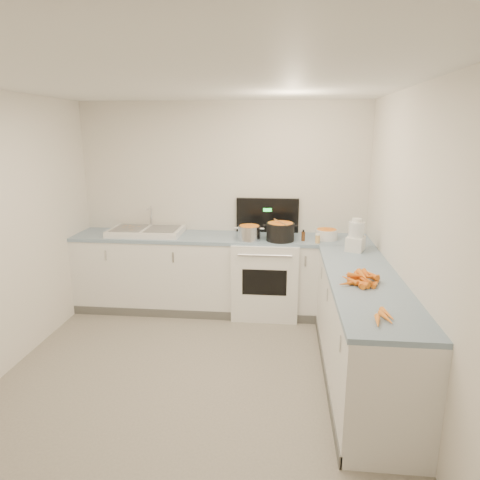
# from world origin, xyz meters

# --- Properties ---
(floor) EXTENTS (3.50, 4.00, 0.00)m
(floor) POSITION_xyz_m (0.00, 0.00, 0.00)
(floor) COLOR gray
(floor) RESTS_ON ground
(ceiling) EXTENTS (3.50, 4.00, 0.00)m
(ceiling) POSITION_xyz_m (0.00, 0.00, 2.50)
(ceiling) COLOR silver
(ceiling) RESTS_ON ground
(wall_back) EXTENTS (3.50, 0.00, 2.50)m
(wall_back) POSITION_xyz_m (0.00, 2.00, 1.25)
(wall_back) COLOR silver
(wall_back) RESTS_ON ground
(wall_front) EXTENTS (3.50, 0.00, 2.50)m
(wall_front) POSITION_xyz_m (0.00, -2.00, 1.25)
(wall_front) COLOR silver
(wall_front) RESTS_ON ground
(wall_right) EXTENTS (0.00, 4.00, 2.50)m
(wall_right) POSITION_xyz_m (1.75, 0.00, 1.25)
(wall_right) COLOR silver
(wall_right) RESTS_ON ground
(counter_back) EXTENTS (3.50, 0.62, 0.94)m
(counter_back) POSITION_xyz_m (0.00, 1.70, 0.47)
(counter_back) COLOR white
(counter_back) RESTS_ON ground
(counter_right) EXTENTS (0.62, 2.20, 0.94)m
(counter_right) POSITION_xyz_m (1.45, 0.30, 0.47)
(counter_right) COLOR white
(counter_right) RESTS_ON ground
(stove) EXTENTS (0.76, 0.65, 1.36)m
(stove) POSITION_xyz_m (0.55, 1.69, 0.47)
(stove) COLOR white
(stove) RESTS_ON ground
(sink) EXTENTS (0.86, 0.52, 0.31)m
(sink) POSITION_xyz_m (-0.90, 1.70, 0.98)
(sink) COLOR white
(sink) RESTS_ON counter_back
(steel_pot) EXTENTS (0.27, 0.27, 0.19)m
(steel_pot) POSITION_xyz_m (0.36, 1.54, 1.01)
(steel_pot) COLOR silver
(steel_pot) RESTS_ON stove
(black_pot) EXTENTS (0.39, 0.39, 0.22)m
(black_pot) POSITION_xyz_m (0.71, 1.55, 1.03)
(black_pot) COLOR black
(black_pot) RESTS_ON stove
(wooden_spoon) EXTENTS (0.16, 0.34, 0.02)m
(wooden_spoon) POSITION_xyz_m (0.71, 1.55, 1.15)
(wooden_spoon) COLOR #AD7A47
(wooden_spoon) RESTS_ON black_pot
(mixing_bowl) EXTENTS (0.26, 0.26, 0.12)m
(mixing_bowl) POSITION_xyz_m (1.24, 1.66, 1.00)
(mixing_bowl) COLOR white
(mixing_bowl) RESTS_ON counter_back
(extract_bottle) EXTENTS (0.04, 0.04, 0.11)m
(extract_bottle) POSITION_xyz_m (0.97, 1.56, 0.99)
(extract_bottle) COLOR #593319
(extract_bottle) RESTS_ON counter_back
(spice_jar) EXTENTS (0.05, 0.05, 0.09)m
(spice_jar) POSITION_xyz_m (1.13, 1.48, 0.99)
(spice_jar) COLOR #E5B266
(spice_jar) RESTS_ON counter_back
(food_processor) EXTENTS (0.23, 0.25, 0.34)m
(food_processor) POSITION_xyz_m (1.50, 1.20, 1.09)
(food_processor) COLOR white
(food_processor) RESTS_ON counter_right
(carrot_pile) EXTENTS (0.38, 0.38, 0.10)m
(carrot_pile) POSITION_xyz_m (1.40, 0.22, 0.97)
(carrot_pile) COLOR orange
(carrot_pile) RESTS_ON counter_right
(peeled_carrots) EXTENTS (0.16, 0.29, 0.04)m
(peeled_carrots) POSITION_xyz_m (1.41, -0.51, 0.96)
(peeled_carrots) COLOR orange
(peeled_carrots) RESTS_ON counter_right
(peelings) EXTENTS (0.23, 0.27, 0.01)m
(peelings) POSITION_xyz_m (-1.12, 1.71, 1.02)
(peelings) COLOR tan
(peelings) RESTS_ON sink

